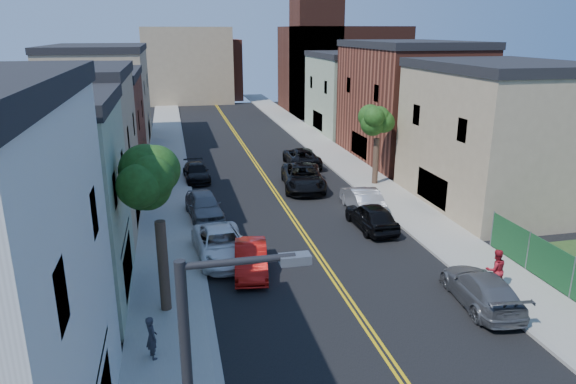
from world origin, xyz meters
TOP-DOWN VIEW (x-y plane):
  - sidewalk_left at (-7.90, 40.00)m, footprint 3.20×100.00m
  - sidewalk_right at (7.90, 40.00)m, footprint 3.20×100.00m
  - curb_left at (-6.15, 40.00)m, footprint 0.30×100.00m
  - curb_right at (6.15, 40.00)m, footprint 0.30×100.00m
  - bldg_left_palegrn at (-14.00, 16.00)m, footprint 9.00×8.00m
  - bldg_left_tan_near at (-14.00, 25.00)m, footprint 9.00×10.00m
  - bldg_left_brick at (-14.00, 36.00)m, footprint 9.00×12.00m
  - bldg_left_tan_far at (-14.00, 50.00)m, footprint 9.00×16.00m
  - bldg_right_tan at (14.00, 24.00)m, footprint 9.00×12.00m
  - bldg_right_brick at (14.00, 38.00)m, footprint 9.00×14.00m
  - bldg_right_palegrn at (14.00, 52.00)m, footprint 9.00×12.00m
  - church at (16.33, 67.07)m, footprint 16.20×14.20m
  - backdrop_left at (-4.00, 82.00)m, footprint 14.00×8.00m
  - backdrop_center at (0.00, 86.00)m, footprint 10.00×8.00m
  - tree_left_mid at (-7.88, 14.01)m, footprint 5.20×5.20m
  - tree_right_far at (7.92, 30.01)m, footprint 4.40×4.40m
  - red_sedan at (-3.80, 16.96)m, footprint 2.12×4.61m
  - white_pickup at (-5.05, 18.95)m, footprint 2.97×5.74m
  - grey_car_left at (-5.50, 25.38)m, footprint 2.49×5.13m
  - black_car_left at (-5.50, 34.36)m, footprint 2.14×4.71m
  - grey_car_right at (5.50, 11.62)m, footprint 2.62×5.34m
  - black_car_right at (4.19, 21.24)m, footprint 2.08×4.86m
  - silver_car_right at (4.74, 24.37)m, footprint 2.06×5.16m
  - dark_car_right_far at (3.80, 37.03)m, footprint 3.01×5.99m
  - black_suv_lane at (2.25, 30.30)m, footprint 3.80×6.74m
  - pedestrian_left at (-8.38, 10.54)m, footprint 0.58×0.70m
  - pedestrian_right at (6.70, 12.48)m, footprint 1.02×0.84m

SIDE VIEW (x-z plane):
  - sidewalk_left at x=-7.90m, z-range 0.00..0.15m
  - sidewalk_right at x=7.90m, z-range 0.00..0.15m
  - curb_left at x=-6.15m, z-range 0.00..0.15m
  - curb_right at x=6.15m, z-range 0.00..0.15m
  - black_car_left at x=-5.50m, z-range 0.00..1.34m
  - red_sedan at x=-3.80m, z-range 0.00..1.47m
  - grey_car_right at x=5.50m, z-range 0.00..1.49m
  - white_pickup at x=-5.05m, z-range 0.00..1.55m
  - dark_car_right_far at x=3.80m, z-range 0.00..1.63m
  - black_car_right at x=4.19m, z-range 0.00..1.64m
  - silver_car_right at x=4.74m, z-range 0.00..1.67m
  - grey_car_left at x=-5.50m, z-range 0.00..1.69m
  - black_suv_lane at x=2.25m, z-range 0.00..1.78m
  - pedestrian_left at x=-8.38m, z-range 0.15..1.80m
  - pedestrian_right at x=6.70m, z-range 0.15..2.11m
  - bldg_left_brick at x=-14.00m, z-range 0.00..8.00m
  - bldg_left_palegrn at x=-14.00m, z-range 0.00..8.50m
  - bldg_right_palegrn at x=14.00m, z-range 0.00..8.50m
  - bldg_left_tan_near at x=-14.00m, z-range 0.00..9.00m
  - bldg_right_tan at x=14.00m, z-range 0.00..9.00m
  - bldg_left_tan_far at x=-14.00m, z-range 0.00..9.50m
  - bldg_right_brick at x=14.00m, z-range 0.00..10.00m
  - backdrop_center at x=0.00m, z-range 0.00..10.00m
  - tree_right_far at x=7.92m, z-range 1.74..9.77m
  - backdrop_left at x=-4.00m, z-range 0.00..12.00m
  - tree_left_mid at x=-7.88m, z-range 1.94..11.23m
  - church at x=16.33m, z-range -4.06..18.54m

